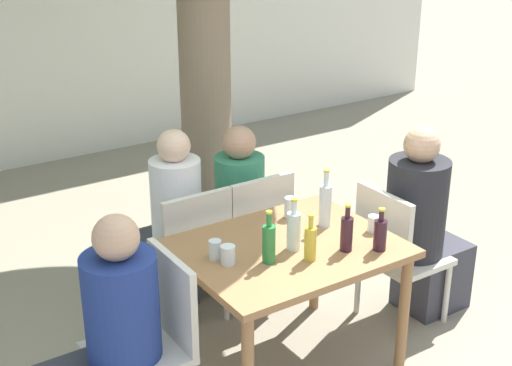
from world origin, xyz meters
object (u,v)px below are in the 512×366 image
at_px(drinking_glass_0, 215,250).
at_px(person_seated_2, 171,230).
at_px(person_seated_0, 107,345).
at_px(person_seated_3, 232,216).
at_px(wine_bottle_2, 347,233).
at_px(drinking_glass_3, 228,255).
at_px(patio_chair_3, 253,231).
at_px(water_bottle_3, 294,230).
at_px(drinking_glass_1, 290,207).
at_px(person_seated_1, 423,231).
at_px(water_bottle_0, 325,204).
at_px(green_bottle_5, 269,243).
at_px(wine_bottle_1, 380,234).
at_px(oil_cruet_4, 310,243).
at_px(dining_table_front, 287,261).
at_px(patio_chair_1, 395,249).
at_px(patio_chair_0, 153,333).
at_px(drinking_glass_2, 374,224).
at_px(patio_chair_2, 190,249).

bearing_deg(drinking_glass_0, person_seated_2, 78.62).
xyz_separation_m(person_seated_0, person_seated_3, (1.25, 0.92, -0.01)).
height_order(wine_bottle_2, drinking_glass_3, wine_bottle_2).
bearing_deg(patio_chair_3, person_seated_3, -90.00).
height_order(patio_chair_3, water_bottle_3, water_bottle_3).
xyz_separation_m(patio_chair_3, person_seated_2, (-0.45, 0.24, 0.03)).
height_order(person_seated_2, drinking_glass_1, person_seated_2).
xyz_separation_m(person_seated_1, water_bottle_0, (-0.71, 0.08, 0.32)).
bearing_deg(green_bottle_5, drinking_glass_1, 42.86).
xyz_separation_m(person_seated_2, green_bottle_5, (0.04, -1.01, 0.33)).
relative_size(patio_chair_3, wine_bottle_1, 3.79).
distance_m(person_seated_2, person_seated_3, 0.45).
relative_size(water_bottle_0, oil_cruet_4, 1.33).
height_order(green_bottle_5, drinking_glass_1, green_bottle_5).
relative_size(person_seated_2, person_seated_3, 1.05).
bearing_deg(water_bottle_0, dining_table_front, -165.20).
relative_size(patio_chair_1, patio_chair_3, 1.00).
height_order(water_bottle_0, water_bottle_3, water_bottle_0).
bearing_deg(person_seated_3, patio_chair_0, 42.05).
height_order(person_seated_0, green_bottle_5, person_seated_0).
relative_size(wine_bottle_1, water_bottle_3, 0.82).
distance_m(patio_chair_1, wine_bottle_2, 0.71).
height_order(person_seated_1, person_seated_2, person_seated_1).
bearing_deg(patio_chair_0, patio_chair_3, 123.70).
xyz_separation_m(dining_table_front, water_bottle_3, (0.00, -0.05, 0.21)).
xyz_separation_m(wine_bottle_2, drinking_glass_2, (0.27, 0.09, -0.05)).
height_order(patio_chair_1, drinking_glass_3, patio_chair_1).
distance_m(person_seated_2, green_bottle_5, 1.06).
height_order(person_seated_1, drinking_glass_0, person_seated_1).
relative_size(person_seated_2, wine_bottle_2, 4.66).
bearing_deg(person_seated_0, drinking_glass_2, 85.42).
bearing_deg(dining_table_front, person_seated_0, -180.00).
bearing_deg(dining_table_front, drinking_glass_2, -13.96).
bearing_deg(water_bottle_3, wine_bottle_2, -36.88).
height_order(water_bottle_3, drinking_glass_2, water_bottle_3).
relative_size(person_seated_0, person_seated_1, 0.94).
distance_m(person_seated_1, drinking_glass_2, 0.59).
height_order(oil_cruet_4, drinking_glass_3, oil_cruet_4).
distance_m(patio_chair_0, wine_bottle_2, 1.09).
relative_size(patio_chair_2, drinking_glass_1, 7.42).
xyz_separation_m(water_bottle_3, drinking_glass_0, (-0.39, 0.13, -0.06)).
height_order(person_seated_0, person_seated_3, person_seated_0).
height_order(person_seated_2, drinking_glass_2, person_seated_2).
bearing_deg(dining_table_front, oil_cruet_4, -91.03).
height_order(person_seated_0, water_bottle_0, person_seated_0).
xyz_separation_m(water_bottle_3, drinking_glass_2, (0.49, -0.07, -0.06)).
distance_m(oil_cruet_4, drinking_glass_3, 0.41).
xyz_separation_m(person_seated_2, drinking_glass_0, (-0.17, -0.83, 0.27)).
height_order(oil_cruet_4, drinking_glass_1, oil_cruet_4).
bearing_deg(wine_bottle_2, drinking_glass_3, 160.38).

